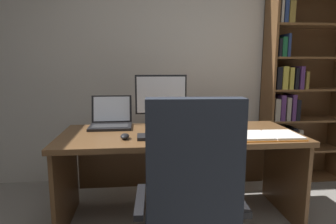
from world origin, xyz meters
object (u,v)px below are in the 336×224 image
at_px(computer_mouse, 125,136).
at_px(monitor, 161,101).
at_px(pen, 211,129).
at_px(notepad, 209,130).
at_px(bookshelf, 295,95).
at_px(keyboard, 166,136).
at_px(office_chair, 191,214).
at_px(desk, 178,152).
at_px(reading_stand_with_book, 213,116).
at_px(laptop, 111,121).
at_px(open_binder, 268,135).

bearing_deg(computer_mouse, monitor, 54.86).
bearing_deg(computer_mouse, pen, 15.15).
bearing_deg(notepad, bookshelf, 31.65).
xyz_separation_m(computer_mouse, notepad, (0.67, 0.19, -0.02)).
height_order(keyboard, notepad, keyboard).
xyz_separation_m(office_chair, pen, (0.31, 0.82, 0.28)).
xyz_separation_m(office_chair, notepad, (0.29, 0.82, 0.27)).
height_order(desk, office_chair, office_chair).
distance_m(office_chair, pen, 0.92).
distance_m(monitor, keyboard, 0.48).
relative_size(computer_mouse, reading_stand_with_book, 0.31).
distance_m(office_chair, laptop, 1.23).
bearing_deg(desk, bookshelf, 25.02).
bearing_deg(keyboard, office_chair, -82.83).
relative_size(keyboard, open_binder, 0.89).
distance_m(office_chair, reading_stand_with_book, 1.24).
height_order(keyboard, open_binder, same).
distance_m(desk, office_chair, 0.88).
bearing_deg(bookshelf, keyboard, -149.54).
bearing_deg(laptop, notepad, -16.88).
height_order(laptop, pen, laptop).
bearing_deg(office_chair, reading_stand_with_book, 73.28).
height_order(reading_stand_with_book, notepad, reading_stand_with_book).
relative_size(open_binder, notepad, 2.24).
height_order(monitor, computer_mouse, monitor).
bearing_deg(computer_mouse, desk, 29.61).
distance_m(monitor, computer_mouse, 0.56).
xyz_separation_m(office_chair, computer_mouse, (-0.38, 0.63, 0.28)).
bearing_deg(notepad, computer_mouse, -164.42).
bearing_deg(bookshelf, open_binder, -128.11).
bearing_deg(open_binder, laptop, 159.92).
xyz_separation_m(monitor, laptop, (-0.44, 0.01, -0.17)).
relative_size(reading_stand_with_book, notepad, 1.59).
distance_m(desk, reading_stand_with_book, 0.51).
distance_m(keyboard, reading_stand_with_book, 0.69).
bearing_deg(reading_stand_with_book, computer_mouse, -148.18).
xyz_separation_m(desk, open_binder, (0.65, -0.29, 0.20)).
height_order(desk, notepad, notepad).
xyz_separation_m(keyboard, pen, (0.39, 0.19, 0.00)).
bearing_deg(laptop, bookshelf, 13.09).
height_order(computer_mouse, reading_stand_with_book, reading_stand_with_book).
bearing_deg(computer_mouse, office_chair, -59.03).
distance_m(bookshelf, computer_mouse, 2.03).
distance_m(reading_stand_with_book, notepad, 0.33).
bearing_deg(open_binder, pen, 149.65).
xyz_separation_m(desk, notepad, (0.25, -0.06, 0.20)).
xyz_separation_m(bookshelf, keyboard, (-1.51, -0.89, -0.20)).
height_order(notepad, pen, pen).
bearing_deg(laptop, open_binder, -21.77).
height_order(monitor, reading_stand_with_book, monitor).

